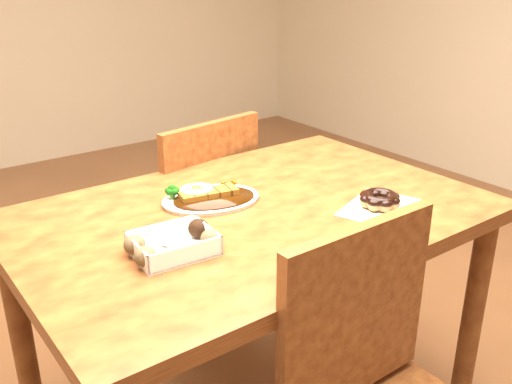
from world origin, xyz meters
TOP-DOWN VIEW (x-y plane):
  - table at (0.00, 0.00)m, footprint 1.20×0.80m
  - chair_far at (0.12, 0.54)m, footprint 0.48×0.48m
  - katsu_curry_plate at (-0.06, 0.11)m, footprint 0.30×0.24m
  - donut_box at (-0.28, -0.09)m, footprint 0.21×0.15m
  - pon_de_ring at (0.27, -0.19)m, footprint 0.26×0.22m

SIDE VIEW (x-z plane):
  - chair_far at x=0.12m, z-range 0.04..0.91m
  - table at x=0.00m, z-range 0.28..1.03m
  - katsu_curry_plate at x=-0.06m, z-range 0.74..0.79m
  - pon_de_ring at x=0.27m, z-range 0.75..0.79m
  - donut_box at x=-0.28m, z-range 0.75..0.80m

